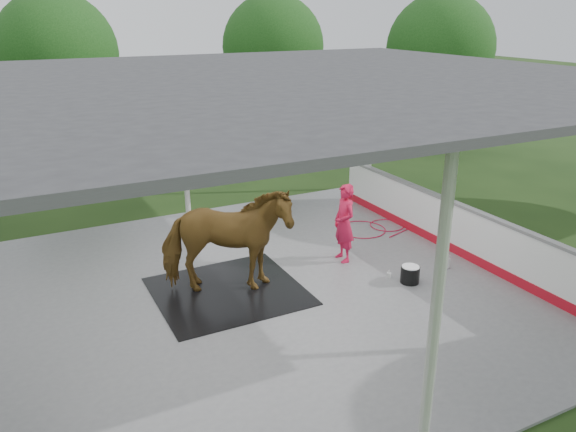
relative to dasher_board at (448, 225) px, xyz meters
name	(u,v)px	position (x,y,z in m)	size (l,w,h in m)	color
ground	(263,293)	(-4.60, 0.00, -0.59)	(100.00, 100.00, 0.00)	#1E3814
concrete_slab	(263,292)	(-4.60, 0.00, -0.57)	(12.00, 10.00, 0.05)	slate
pavilion_structure	(259,84)	(-4.60, 0.00, 3.37)	(12.60, 10.60, 4.05)	beige
dasher_board	(448,225)	(0.00, 0.00, 0.00)	(0.16, 8.00, 1.15)	#B40F1E
tree_belt	(254,88)	(-4.30, 0.90, 3.20)	(28.00, 28.00, 5.80)	#382314
rubber_mat	(228,291)	(-5.22, 0.27, -0.53)	(2.74, 2.57, 0.02)	black
horse	(226,241)	(-5.22, 0.27, 0.51)	(1.12, 2.45, 2.07)	brown
handler	(344,223)	(-2.46, 0.51, 0.31)	(0.62, 0.41, 1.70)	red
wash_bucket	(410,274)	(-1.85, -1.01, -0.36)	(0.38, 0.38, 0.35)	black
soap_bottle_a	(448,261)	(-0.72, -0.84, -0.39)	(0.12, 0.12, 0.31)	silver
soap_bottle_b	(389,274)	(-2.10, -0.66, -0.46)	(0.08, 0.08, 0.17)	#338CD8
hose_coil	(371,228)	(-0.84, 1.77, -0.53)	(2.26, 1.33, 0.02)	#BF0D33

